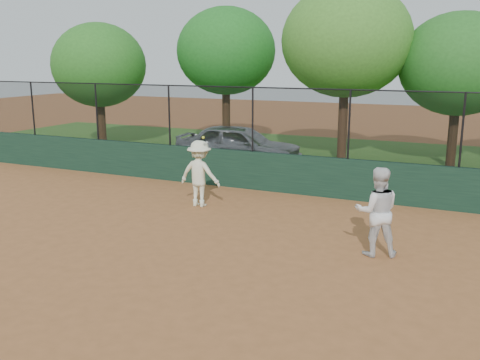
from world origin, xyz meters
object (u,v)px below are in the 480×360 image
at_px(tree_2, 346,41).
at_px(tree_0, 99,65).
at_px(parked_car, 239,146).
at_px(player_main, 200,174).
at_px(tree_3, 459,64).
at_px(player_second, 377,212).
at_px(tree_1, 226,51).

bearing_deg(tree_2, tree_0, -174.58).
xyz_separation_m(parked_car, player_main, (1.31, -5.48, 0.11)).
relative_size(tree_2, tree_3, 1.20).
bearing_deg(tree_3, parked_car, -156.07).
relative_size(player_second, tree_0, 0.34).
bearing_deg(parked_car, player_main, -172.40).
xyz_separation_m(player_main, tree_2, (2.04, 7.94, 3.76)).
bearing_deg(parked_car, tree_2, -59.60).
bearing_deg(player_main, tree_2, 75.62).
height_order(tree_2, tree_3, tree_2).
relative_size(parked_car, tree_3, 0.84).
relative_size(parked_car, tree_2, 0.70).
relative_size(tree_1, tree_2, 0.92).
xyz_separation_m(parked_car, tree_3, (7.35, 3.26, 3.01)).
relative_size(tree_0, tree_1, 0.89).
height_order(player_second, tree_0, tree_0).
xyz_separation_m(player_second, tree_0, (-14.04, 8.74, 2.79)).
xyz_separation_m(player_second, tree_3, (0.85, 10.57, 2.88)).
xyz_separation_m(tree_0, tree_3, (14.89, 1.84, 0.09)).
distance_m(player_second, tree_3, 10.99).
height_order(player_main, tree_0, tree_0).
bearing_deg(tree_3, tree_0, -172.97).
distance_m(player_second, player_main, 5.50).
xyz_separation_m(player_main, tree_1, (-3.61, 9.14, 3.42)).
bearing_deg(player_main, tree_3, 55.37).
relative_size(tree_1, tree_3, 1.10).
distance_m(parked_car, tree_0, 8.21).
height_order(player_second, tree_2, tree_2).
bearing_deg(parked_car, player_second, -144.25).
bearing_deg(tree_0, parked_car, -10.70).
bearing_deg(tree_3, tree_2, -168.67).
height_order(parked_car, player_second, player_second).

